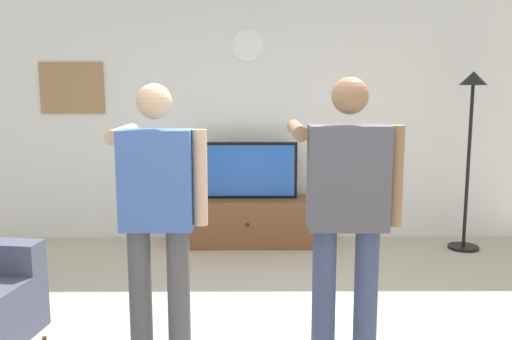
% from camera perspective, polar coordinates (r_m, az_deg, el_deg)
% --- Properties ---
extents(back_wall, '(6.40, 0.10, 2.70)m').
position_cam_1_polar(back_wall, '(6.20, 0.24, 5.26)').
color(back_wall, silver).
rests_on(back_wall, ground_plane).
extents(tv_stand, '(1.50, 0.46, 0.51)m').
position_cam_1_polar(tv_stand, '(6.03, -0.86, -5.39)').
color(tv_stand, brown).
rests_on(tv_stand, ground_plane).
extents(television, '(1.07, 0.07, 0.61)m').
position_cam_1_polar(television, '(5.96, -0.87, -0.03)').
color(television, black).
rests_on(television, tv_stand).
extents(wall_clock, '(0.34, 0.03, 0.34)m').
position_cam_1_polar(wall_clock, '(6.14, -0.88, 12.74)').
color(wall_clock, white).
extents(framed_picture, '(0.70, 0.04, 0.56)m').
position_cam_1_polar(framed_picture, '(6.45, -18.49, 8.06)').
color(framed_picture, '#997047').
extents(floor_lamp, '(0.32, 0.32, 1.87)m').
position_cam_1_polar(floor_lamp, '(6.13, 21.33, 4.51)').
color(floor_lamp, black).
rests_on(floor_lamp, ground_plane).
extents(person_standing_nearer_lamp, '(0.61, 0.78, 1.75)m').
position_cam_1_polar(person_standing_nearer_lamp, '(3.41, -10.15, -3.92)').
color(person_standing_nearer_lamp, '#4C4C51').
rests_on(person_standing_nearer_lamp, ground_plane).
extents(person_standing_nearer_couch, '(0.63, 0.78, 1.79)m').
position_cam_1_polar(person_standing_nearer_couch, '(3.24, 9.35, -4.04)').
color(person_standing_nearer_couch, '#384266').
rests_on(person_standing_nearer_couch, ground_plane).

